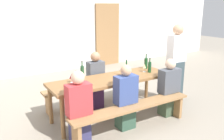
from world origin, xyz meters
The scene contains 18 objects.
ground_plane centered at (0.00, 0.00, 0.00)m, with size 24.00×24.00×0.00m, color gray.
back_wall centered at (0.00, 3.72, 1.60)m, with size 14.00×0.20×3.20m, color silver.
wooden_door centered at (2.03, 3.58, 1.05)m, with size 0.90×0.06×2.10m, color #9E7247.
tasting_table centered at (0.00, 0.00, 0.67)m, with size 2.33×0.72×0.75m.
bench_near centered at (0.00, -0.66, 0.36)m, with size 2.23×0.30×0.45m.
bench_far centered at (0.00, 0.66, 0.36)m, with size 2.23×0.30×0.45m.
wine_bottle_0 centered at (0.83, -0.07, 0.86)m, with size 0.07×0.07×0.29m.
wine_bottle_1 centered at (0.96, 0.20, 0.87)m, with size 0.07×0.07×0.31m.
wine_bottle_2 centered at (-0.80, -0.24, 0.87)m, with size 0.07×0.07×0.31m.
wine_bottle_3 centered at (0.29, -0.04, 0.86)m, with size 0.07×0.07×0.31m.
wine_bottle_4 centered at (-0.49, 0.21, 0.88)m, with size 0.06×0.06×0.34m.
wine_glass_0 centered at (-0.73, 0.13, 0.86)m, with size 0.08×0.08×0.15m.
wine_glass_1 centered at (0.77, 0.01, 0.86)m, with size 0.08×0.08×0.16m.
seated_guest_near_0 centered at (-0.89, -0.51, 0.54)m, with size 0.37×0.24×1.13m.
seated_guest_near_1 centered at (-0.05, -0.51, 0.52)m, with size 0.38×0.24×1.11m.
seated_guest_near_2 centered at (0.95, -0.51, 0.51)m, with size 0.41×0.24×1.10m.
seated_guest_far_0 centered at (-0.07, 0.51, 0.56)m, with size 0.32×0.24×1.16m.
standing_host centered at (1.52, -0.10, 0.82)m, with size 0.39×0.24×1.67m.
Camera 1 is at (-2.21, -3.57, 2.03)m, focal length 38.38 mm.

